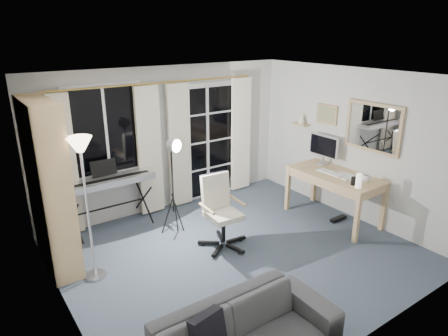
{
  "coord_description": "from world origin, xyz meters",
  "views": [
    {
      "loc": [
        -2.95,
        -3.83,
        2.93
      ],
      "look_at": [
        -0.01,
        0.35,
        1.16
      ],
      "focal_mm": 32.0,
      "sensor_mm": 36.0,
      "label": 1
    }
  ],
  "objects_px": {
    "desk": "(335,179)",
    "monitor": "(324,147)",
    "office_chair": "(219,204)",
    "keyboard_piano": "(108,183)",
    "torchiere_lamp": "(82,167)",
    "mug": "(367,177)",
    "bookshelf": "(47,193)",
    "sofa": "(239,331)",
    "studio_light": "(174,157)"
  },
  "relations": [
    {
      "from": "torchiere_lamp",
      "to": "desk",
      "type": "height_order",
      "value": "torchiere_lamp"
    },
    {
      "from": "monitor",
      "to": "mug",
      "type": "xyz_separation_m",
      "value": [
        -0.1,
        -0.95,
        -0.23
      ]
    },
    {
      "from": "office_chair",
      "to": "sofa",
      "type": "bearing_deg",
      "value": -116.0
    },
    {
      "from": "bookshelf",
      "to": "studio_light",
      "type": "distance_m",
      "value": 1.73
    },
    {
      "from": "keyboard_piano",
      "to": "desk",
      "type": "distance_m",
      "value": 3.51
    },
    {
      "from": "keyboard_piano",
      "to": "studio_light",
      "type": "relative_size",
      "value": 0.94
    },
    {
      "from": "desk",
      "to": "sofa",
      "type": "bearing_deg",
      "value": -154.35
    },
    {
      "from": "mug",
      "to": "sofa",
      "type": "xyz_separation_m",
      "value": [
        -3.16,
        -1.03,
        -0.47
      ]
    },
    {
      "from": "torchiere_lamp",
      "to": "mug",
      "type": "distance_m",
      "value": 3.99
    },
    {
      "from": "keyboard_piano",
      "to": "mug",
      "type": "distance_m",
      "value": 3.86
    },
    {
      "from": "desk",
      "to": "studio_light",
      "type": "bearing_deg",
      "value": 154.44
    },
    {
      "from": "desk",
      "to": "monitor",
      "type": "distance_m",
      "value": 0.63
    },
    {
      "from": "bookshelf",
      "to": "mug",
      "type": "distance_m",
      "value": 4.43
    },
    {
      "from": "keyboard_piano",
      "to": "office_chair",
      "type": "bearing_deg",
      "value": -49.21
    },
    {
      "from": "bookshelf",
      "to": "office_chair",
      "type": "relative_size",
      "value": 2.12
    },
    {
      "from": "desk",
      "to": "mug",
      "type": "relative_size",
      "value": 11.47
    },
    {
      "from": "mug",
      "to": "studio_light",
      "type": "bearing_deg",
      "value": 147.06
    },
    {
      "from": "monitor",
      "to": "mug",
      "type": "relative_size",
      "value": 4.39
    },
    {
      "from": "torchiere_lamp",
      "to": "monitor",
      "type": "distance_m",
      "value": 3.9
    },
    {
      "from": "office_chair",
      "to": "mug",
      "type": "distance_m",
      "value": 2.25
    },
    {
      "from": "torchiere_lamp",
      "to": "studio_light",
      "type": "bearing_deg",
      "value": 16.91
    },
    {
      "from": "desk",
      "to": "monitor",
      "type": "xyz_separation_m",
      "value": [
        0.2,
        0.45,
        0.4
      ]
    },
    {
      "from": "desk",
      "to": "sofa",
      "type": "distance_m",
      "value": 3.43
    },
    {
      "from": "keyboard_piano",
      "to": "mug",
      "type": "bearing_deg",
      "value": -35.25
    },
    {
      "from": "office_chair",
      "to": "keyboard_piano",
      "type": "bearing_deg",
      "value": 134.84
    },
    {
      "from": "torchiere_lamp",
      "to": "sofa",
      "type": "bearing_deg",
      "value": -73.81
    },
    {
      "from": "desk",
      "to": "mug",
      "type": "xyz_separation_m",
      "value": [
        0.1,
        -0.5,
        0.16
      ]
    },
    {
      "from": "monitor",
      "to": "mug",
      "type": "height_order",
      "value": "monitor"
    },
    {
      "from": "torchiere_lamp",
      "to": "monitor",
      "type": "xyz_separation_m",
      "value": [
        3.88,
        -0.18,
        -0.36
      ]
    },
    {
      "from": "bookshelf",
      "to": "sofa",
      "type": "distance_m",
      "value": 2.91
    },
    {
      "from": "bookshelf",
      "to": "studio_light",
      "type": "xyz_separation_m",
      "value": [
        1.72,
        -0.09,
        0.18
      ]
    },
    {
      "from": "office_chair",
      "to": "torchiere_lamp",
      "type": "bearing_deg",
      "value": 177.12
    },
    {
      "from": "studio_light",
      "to": "monitor",
      "type": "distance_m",
      "value": 2.56
    },
    {
      "from": "studio_light",
      "to": "sofa",
      "type": "xyz_separation_m",
      "value": [
        -0.76,
        -2.58,
        -0.83
      ]
    },
    {
      "from": "office_chair",
      "to": "monitor",
      "type": "height_order",
      "value": "monitor"
    },
    {
      "from": "bookshelf",
      "to": "sofa",
      "type": "bearing_deg",
      "value": -70.32
    },
    {
      "from": "monitor",
      "to": "sofa",
      "type": "relative_size",
      "value": 0.29
    },
    {
      "from": "keyboard_piano",
      "to": "monitor",
      "type": "bearing_deg",
      "value": -21.46
    },
    {
      "from": "keyboard_piano",
      "to": "monitor",
      "type": "height_order",
      "value": "monitor"
    },
    {
      "from": "monitor",
      "to": "torchiere_lamp",
      "type": "bearing_deg",
      "value": 176.44
    },
    {
      "from": "bookshelf",
      "to": "mug",
      "type": "xyz_separation_m",
      "value": [
        4.11,
        -1.64,
        -0.18
      ]
    },
    {
      "from": "bookshelf",
      "to": "monitor",
      "type": "xyz_separation_m",
      "value": [
        4.2,
        -0.69,
        0.05
      ]
    },
    {
      "from": "monitor",
      "to": "office_chair",
      "type": "bearing_deg",
      "value": 179.8
    },
    {
      "from": "keyboard_piano",
      "to": "monitor",
      "type": "relative_size",
      "value": 2.49
    },
    {
      "from": "bookshelf",
      "to": "monitor",
      "type": "height_order",
      "value": "bookshelf"
    },
    {
      "from": "office_chair",
      "to": "desk",
      "type": "xyz_separation_m",
      "value": [
        1.94,
        -0.42,
        0.08
      ]
    },
    {
      "from": "torchiere_lamp",
      "to": "monitor",
      "type": "height_order",
      "value": "torchiere_lamp"
    },
    {
      "from": "bookshelf",
      "to": "studio_light",
      "type": "height_order",
      "value": "bookshelf"
    },
    {
      "from": "bookshelf",
      "to": "studio_light",
      "type": "bearing_deg",
      "value": -2.83
    },
    {
      "from": "office_chair",
      "to": "studio_light",
      "type": "bearing_deg",
      "value": 123.21
    }
  ]
}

